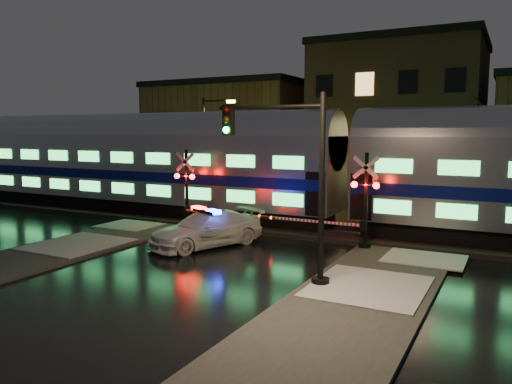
# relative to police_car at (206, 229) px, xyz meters

# --- Properties ---
(ground) EXTENTS (120.00, 120.00, 0.00)m
(ground) POSITION_rel_police_car_xyz_m (1.54, 0.20, -0.78)
(ground) COLOR black
(ground) RESTS_ON ground
(ballast) EXTENTS (90.00, 4.20, 0.24)m
(ballast) POSITION_rel_police_car_xyz_m (1.54, 5.20, -0.66)
(ballast) COLOR black
(ballast) RESTS_ON ground
(sidewalk_left) EXTENTS (4.00, 20.00, 0.12)m
(sidewalk_left) POSITION_rel_police_car_xyz_m (-4.96, -5.80, -0.72)
(sidewalk_left) COLOR #2D2D2D
(sidewalk_left) RESTS_ON ground
(sidewalk_right) EXTENTS (4.00, 20.00, 0.12)m
(sidewalk_right) POSITION_rel_police_car_xyz_m (8.04, -5.80, -0.72)
(sidewalk_right) COLOR #2D2D2D
(sidewalk_right) RESTS_ON ground
(building_left) EXTENTS (14.00, 10.00, 9.00)m
(building_left) POSITION_rel_police_car_xyz_m (-11.46, 22.20, 3.72)
(building_left) COLOR brown
(building_left) RESTS_ON ground
(building_mid) EXTENTS (12.00, 11.00, 11.50)m
(building_mid) POSITION_rel_police_car_xyz_m (3.54, 22.70, 4.97)
(building_mid) COLOR brown
(building_mid) RESTS_ON ground
(train) EXTENTS (51.00, 3.12, 5.92)m
(train) POSITION_rel_police_car_xyz_m (4.80, 5.19, 2.60)
(train) COLOR black
(train) RESTS_ON ballast
(police_car) EXTENTS (4.08, 5.76, 1.72)m
(police_car) POSITION_rel_police_car_xyz_m (0.00, 0.00, 0.00)
(police_car) COLOR silver
(police_car) RESTS_ON ground
(crossing_signal_right) EXTENTS (5.92, 0.66, 4.19)m
(crossing_signal_right) POSITION_rel_police_car_xyz_m (6.06, 2.50, 0.95)
(crossing_signal_right) COLOR black
(crossing_signal_right) RESTS_ON ground
(crossing_signal_left) EXTENTS (5.88, 0.66, 4.16)m
(crossing_signal_left) POSITION_rel_police_car_xyz_m (-2.53, 2.50, 0.94)
(crossing_signal_left) COLOR black
(crossing_signal_left) RESTS_ON ground
(traffic_light) EXTENTS (4.07, 0.72, 6.30)m
(traffic_light) POSITION_rel_police_car_xyz_m (5.57, -3.25, 2.57)
(traffic_light) COLOR black
(traffic_light) RESTS_ON ground
(streetlight) EXTENTS (2.41, 0.25, 7.21)m
(streetlight) POSITION_rel_police_car_xyz_m (-5.94, 9.20, 3.37)
(streetlight) COLOR black
(streetlight) RESTS_ON ground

